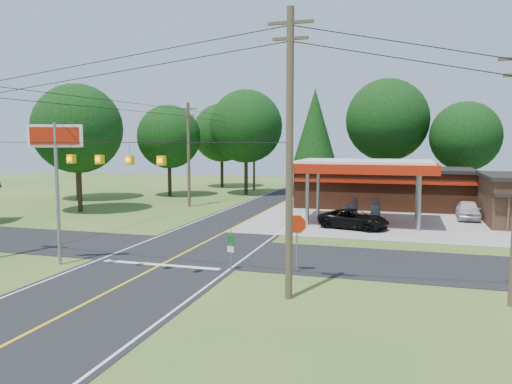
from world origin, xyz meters
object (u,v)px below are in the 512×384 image
(suv_car, at_px, (354,219))
(gas_canopy, at_px, (365,168))
(big_stop_sign, at_px, (56,159))
(sedan_car, at_px, (468,210))
(octagonal_stop_sign, at_px, (297,228))

(suv_car, bearing_deg, gas_canopy, 5.80)
(suv_car, relative_size, big_stop_sign, 0.69)
(gas_canopy, distance_m, sedan_car, 9.61)
(gas_canopy, bearing_deg, octagonal_stop_sign, -97.12)
(gas_canopy, xyz_separation_m, suv_car, (-0.50, -3.00, -3.57))
(big_stop_sign, bearing_deg, sedan_car, 44.81)
(sedan_car, bearing_deg, big_stop_sign, -132.45)
(suv_car, distance_m, octagonal_stop_sign, 13.18)
(suv_car, bearing_deg, octagonal_stop_sign, -171.31)
(sedan_car, relative_size, big_stop_sign, 0.61)
(big_stop_sign, distance_m, octagonal_stop_sign, 12.65)
(sedan_car, bearing_deg, octagonal_stop_sign, -113.80)
(gas_canopy, xyz_separation_m, sedan_car, (8.00, 4.00, -3.51))
(big_stop_sign, bearing_deg, suv_car, 47.72)
(suv_car, distance_m, big_stop_sign, 20.72)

